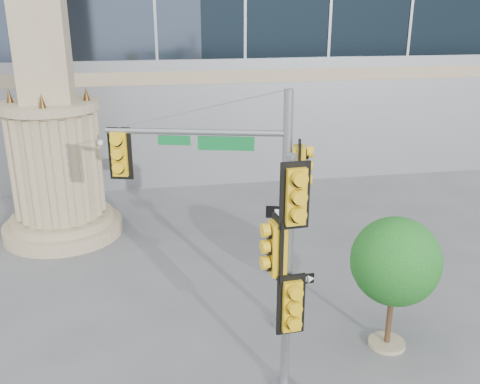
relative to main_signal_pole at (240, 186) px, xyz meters
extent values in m
plane|color=#545456|center=(0.40, -1.80, -4.00)|extent=(120.00, 120.00, 0.00)
cylinder|color=tan|center=(-5.60, 7.20, -3.75)|extent=(4.40, 4.40, 0.50)
cylinder|color=tan|center=(-5.60, 7.20, -3.35)|extent=(3.80, 3.80, 0.30)
cylinder|color=tan|center=(-5.60, 7.20, -1.20)|extent=(3.00, 3.00, 4.00)
cylinder|color=tan|center=(-5.60, 7.20, 0.95)|extent=(3.50, 3.50, 0.30)
cone|color=#472D14|center=(-4.30, 7.20, 1.35)|extent=(0.24, 0.24, 0.50)
cone|color=#472D14|center=(-6.90, 7.20, 1.35)|extent=(0.24, 0.24, 0.50)
cylinder|color=slate|center=(1.13, -0.30, -3.94)|extent=(0.60, 0.60, 0.13)
cylinder|color=slate|center=(1.13, -0.30, -0.77)|extent=(0.24, 0.24, 6.46)
cylinder|color=slate|center=(-1.06, 0.28, 1.38)|extent=(4.41, 1.30, 0.15)
cube|color=#0D6E2D|center=(-0.33, 0.07, 1.11)|extent=(1.36, 0.40, 0.34)
cube|color=yellow|center=(-2.93, 0.78, 0.79)|extent=(0.65, 0.44, 1.35)
cube|color=yellow|center=(1.42, -0.37, 0.52)|extent=(0.44, 0.65, 1.35)
cube|color=black|center=(1.09, -0.44, -0.61)|extent=(0.97, 0.28, 0.32)
cube|color=#AC0F18|center=(1.09, -0.44, -1.36)|extent=(0.34, 0.12, 0.50)
cylinder|color=slate|center=(0.54, -2.80, -1.22)|extent=(0.20, 0.20, 5.57)
cube|color=yellow|center=(0.55, -3.04, 0.79)|extent=(0.64, 0.36, 1.39)
cube|color=yellow|center=(0.29, -2.81, -0.44)|extent=(0.36, 0.64, 1.39)
cube|color=yellow|center=(0.55, -3.04, -1.66)|extent=(0.64, 0.36, 1.39)
cube|color=black|center=(0.75, -2.91, -1.16)|extent=(0.69, 0.09, 0.22)
cylinder|color=tan|center=(3.57, -1.67, -3.95)|extent=(0.94, 0.94, 0.10)
cylinder|color=#382314|center=(3.57, -1.67, -3.06)|extent=(0.15, 0.15, 1.89)
sphere|color=#114C19|center=(3.57, -1.67, -1.59)|extent=(2.20, 2.20, 2.20)
sphere|color=#114C19|center=(4.04, -1.41, -1.90)|extent=(1.36, 1.36, 1.36)
sphere|color=#114C19|center=(3.21, -1.94, -1.85)|extent=(1.15, 1.15, 1.15)
camera|label=1|loc=(-2.24, -12.59, 4.34)|focal=40.00mm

